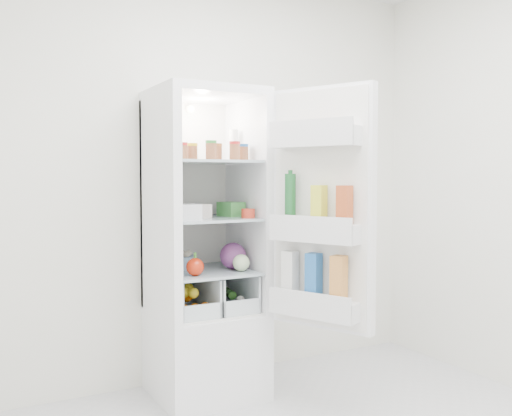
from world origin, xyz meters
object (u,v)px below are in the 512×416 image
refrigerator (202,282)px  red_cabbage (233,256)px  fridge_door (320,214)px  mushroom_bowl (182,262)px

refrigerator → red_cabbage: refrigerator is taller
red_cabbage → fridge_door: 0.64m
refrigerator → fridge_door: refrigerator is taller
red_cabbage → mushroom_bowl: bearing=151.6°
red_cabbage → mushroom_bowl: size_ratio=0.95×
red_cabbage → fridge_door: size_ratio=0.12×
mushroom_bowl → fridge_door: 0.90m
red_cabbage → fridge_door: fridge_door is taller
refrigerator → red_cabbage: bearing=-33.1°
refrigerator → mushroom_bowl: refrigerator is taller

